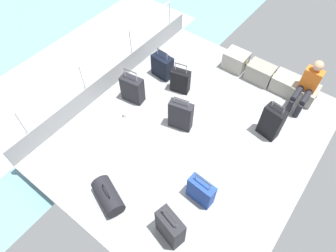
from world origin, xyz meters
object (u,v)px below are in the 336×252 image
(cargo_crate_3, at_px, (304,93))
(suitcase_3, at_px, (132,89))
(cargo_crate_1, at_px, (260,73))
(suitcase_5, at_px, (180,81))
(paper_cup, at_px, (125,115))
(suitcase_2, at_px, (271,122))
(passenger_seated, at_px, (308,85))
(suitcase_4, at_px, (170,227))
(cargo_crate_0, at_px, (236,60))
(suitcase_1, at_px, (162,66))
(suitcase_0, at_px, (181,115))
(duffel_bag, at_px, (108,196))
(suitcase_6, at_px, (201,191))
(cargo_crate_2, at_px, (285,83))

(cargo_crate_3, xyz_separation_m, suitcase_3, (-2.84, -2.20, 0.12))
(cargo_crate_1, height_order, suitcase_3, suitcase_3)
(suitcase_3, distance_m, suitcase_5, 1.03)
(paper_cup, bearing_deg, suitcase_2, 28.70)
(passenger_seated, bearing_deg, suitcase_4, -97.53)
(cargo_crate_0, height_order, suitcase_3, suitcase_3)
(cargo_crate_0, bearing_deg, suitcase_1, -133.81)
(suitcase_0, relative_size, suitcase_4, 0.93)
(suitcase_2, bearing_deg, suitcase_4, -96.86)
(cargo_crate_1, height_order, paper_cup, cargo_crate_1)
(suitcase_4, bearing_deg, suitcase_1, 129.91)
(passenger_seated, bearing_deg, cargo_crate_1, 172.88)
(cargo_crate_0, distance_m, passenger_seated, 1.67)
(cargo_crate_3, height_order, suitcase_3, suitcase_3)
(passenger_seated, xyz_separation_m, suitcase_4, (-0.50, -3.82, -0.21))
(suitcase_4, relative_size, paper_cup, 8.56)
(cargo_crate_0, xyz_separation_m, suitcase_3, (-1.21, -2.18, 0.09))
(duffel_bag, bearing_deg, cargo_crate_3, 68.35)
(passenger_seated, relative_size, suitcase_5, 1.42)
(suitcase_6, bearing_deg, duffel_bag, -140.98)
(suitcase_5, xyz_separation_m, suitcase_6, (1.74, -1.82, -0.01))
(cargo_crate_0, distance_m, cargo_crate_3, 1.63)
(cargo_crate_3, bearing_deg, suitcase_4, -97.20)
(cargo_crate_1, bearing_deg, suitcase_3, -130.61)
(cargo_crate_3, relative_size, suitcase_2, 0.61)
(passenger_seated, distance_m, suitcase_6, 3.08)
(cargo_crate_1, relative_size, paper_cup, 5.99)
(suitcase_2, xyz_separation_m, suitcase_5, (-2.03, -0.08, -0.09))
(cargo_crate_2, bearing_deg, suitcase_5, -141.97)
(suitcase_3, bearing_deg, suitcase_5, 52.25)
(cargo_crate_1, bearing_deg, suitcase_4, -82.82)
(cargo_crate_2, height_order, paper_cup, cargo_crate_2)
(passenger_seated, relative_size, suitcase_0, 1.32)
(cargo_crate_2, distance_m, paper_cup, 3.48)
(suitcase_1, xyz_separation_m, duffel_bag, (1.15, -2.92, -0.10))
(suitcase_2, height_order, duffel_bag, suitcase_2)
(passenger_seated, relative_size, paper_cup, 10.48)
(suitcase_3, distance_m, suitcase_4, 2.95)
(cargo_crate_1, height_order, cargo_crate_3, cargo_crate_1)
(cargo_crate_1, bearing_deg, suitcase_1, -146.49)
(suitcase_0, height_order, duffel_bag, suitcase_0)
(cargo_crate_2, relative_size, passenger_seated, 0.53)
(suitcase_4, height_order, duffel_bag, suitcase_4)
(duffel_bag, bearing_deg, suitcase_4, 8.31)
(cargo_crate_3, height_order, suitcase_4, suitcase_4)
(suitcase_0, bearing_deg, suitcase_6, -41.71)
(passenger_seated, height_order, paper_cup, passenger_seated)
(suitcase_1, relative_size, suitcase_5, 0.94)
(cargo_crate_1, height_order, suitcase_0, suitcase_0)
(suitcase_1, xyz_separation_m, suitcase_6, (2.33, -1.96, -0.00))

